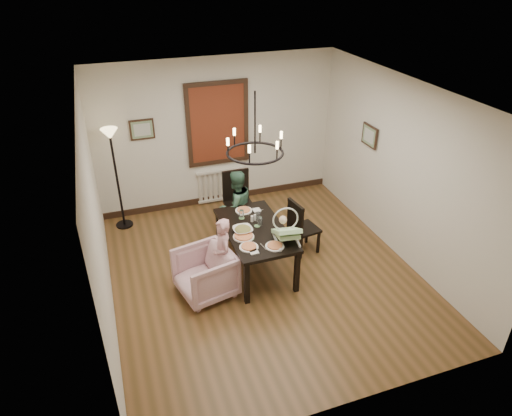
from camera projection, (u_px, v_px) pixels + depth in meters
room_shell at (256, 182)px, 6.68m from camera, size 4.51×5.00×2.81m
dining_table at (255, 233)px, 6.86m from camera, size 0.89×1.57×0.73m
chair_far at (240, 203)px, 7.91m from camera, size 0.48×0.48×1.08m
chair_right at (305, 226)px, 7.37m from camera, size 0.48×0.48×0.95m
armchair at (205, 274)px, 6.49m from camera, size 0.92×0.90×0.70m
elderly_woman at (223, 260)px, 6.56m from camera, size 0.24×0.35×0.94m
seated_man at (236, 212)px, 7.66m from camera, size 0.60×0.52×1.05m
baby_bouncer at (286, 230)px, 6.45m from camera, size 0.47×0.59×0.35m
salad_bowl at (243, 230)px, 6.71m from camera, size 0.34×0.34×0.08m
pizza_platter at (244, 236)px, 6.60m from camera, size 0.31×0.31×0.04m
drinking_glass at (260, 221)px, 6.85m from camera, size 0.07×0.07×0.15m
window_blinds at (218, 124)px, 8.30m from camera, size 1.00×0.03×1.40m
radiator at (220, 185)px, 8.93m from camera, size 0.92×0.12×0.62m
picture_back at (142, 129)px, 7.89m from camera, size 0.42×0.03×0.36m
picture_right at (370, 136)px, 7.63m from camera, size 0.03×0.42×0.36m
floor_lamp at (117, 181)px, 7.84m from camera, size 0.30×0.30×1.80m
chandelier at (255, 153)px, 6.22m from camera, size 0.80×0.80×0.04m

